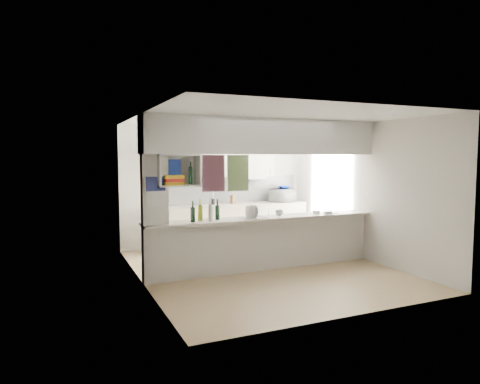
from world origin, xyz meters
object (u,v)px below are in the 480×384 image
dish_rack (254,213)px  wine_bottles (205,213)px  microwave (283,195)px  bowl (284,187)px

dish_rack → wine_bottles: bearing=172.8°
microwave → bowl: size_ratio=2.04×
wine_bottles → microwave: bearing=38.5°
dish_rack → wine_bottles: size_ratio=0.88×
bowl → microwave: bearing=-153.0°
microwave → bowl: bearing=-165.3°
microwave → dish_rack: (-1.74, -2.08, -0.06)m
bowl → wine_bottles: 3.37m
bowl → dish_rack: 2.76m
dish_rack → wine_bottles: (-0.86, 0.01, 0.04)m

